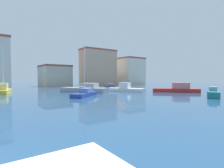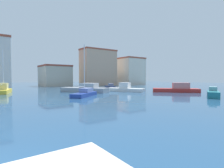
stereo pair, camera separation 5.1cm
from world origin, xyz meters
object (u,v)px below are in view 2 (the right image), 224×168
(motorboat_red_mid_harbor, at_px, (177,89))
(motorboat_grey_outer_mooring, at_px, (86,89))
(motorboat_teal_inner_mooring, at_px, (213,94))
(motorboat_navy_behind_lamppost, at_px, (110,87))
(motorboat_white_distant_east, at_px, (125,89))
(sailboat_blue_far_left, at_px, (85,93))
(sailboat_yellow_far_right, at_px, (3,90))

(motorboat_red_mid_harbor, relative_size, motorboat_grey_outer_mooring, 0.83)
(motorboat_teal_inner_mooring, distance_m, motorboat_navy_behind_lamppost, 22.63)
(motorboat_white_distant_east, height_order, motorboat_red_mid_harbor, motorboat_red_mid_harbor)
(motorboat_white_distant_east, height_order, sailboat_blue_far_left, sailboat_blue_far_left)
(motorboat_navy_behind_lamppost, xyz_separation_m, motorboat_red_mid_harbor, (4.84, -14.74, 0.15))
(motorboat_grey_outer_mooring, bearing_deg, motorboat_navy_behind_lamppost, 28.11)
(motorboat_grey_outer_mooring, distance_m, sailboat_blue_far_left, 7.26)
(motorboat_navy_behind_lamppost, xyz_separation_m, motorboat_grey_outer_mooring, (-8.85, -4.73, 0.13))
(sailboat_yellow_far_right, bearing_deg, sailboat_blue_far_left, -53.00)
(motorboat_teal_inner_mooring, distance_m, motorboat_red_mid_harbor, 8.52)
(sailboat_yellow_far_right, relative_size, sailboat_blue_far_left, 1.01)
(motorboat_navy_behind_lamppost, bearing_deg, motorboat_teal_inner_mooring, -86.17)
(motorboat_navy_behind_lamppost, bearing_deg, motorboat_red_mid_harbor, -71.83)
(sailboat_yellow_far_right, distance_m, motorboat_grey_outer_mooring, 13.95)
(sailboat_yellow_far_right, xyz_separation_m, motorboat_navy_behind_lamppost, (21.50, -1.15, -0.16))
(motorboat_teal_inner_mooring, bearing_deg, motorboat_grey_outer_mooring, 120.15)
(sailboat_blue_far_left, bearing_deg, motorboat_red_mid_harbor, -11.86)
(motorboat_red_mid_harbor, bearing_deg, motorboat_grey_outer_mooring, 143.83)
(motorboat_red_mid_harbor, height_order, sailboat_blue_far_left, sailboat_blue_far_left)
(motorboat_grey_outer_mooring, relative_size, sailboat_blue_far_left, 1.19)
(sailboat_yellow_far_right, height_order, motorboat_navy_behind_lamppost, sailboat_yellow_far_right)
(motorboat_white_distant_east, distance_m, motorboat_grey_outer_mooring, 7.61)
(motorboat_white_distant_east, bearing_deg, motorboat_navy_behind_lamppost, 76.32)
(motorboat_teal_inner_mooring, distance_m, motorboat_grey_outer_mooring, 20.64)
(motorboat_teal_inner_mooring, relative_size, motorboat_white_distant_east, 0.60)
(motorboat_white_distant_east, relative_size, motorboat_red_mid_harbor, 1.03)
(motorboat_navy_behind_lamppost, relative_size, motorboat_white_distant_east, 0.67)
(sailboat_yellow_far_right, relative_size, motorboat_white_distant_east, 0.99)
(sailboat_yellow_far_right, distance_m, sailboat_blue_far_left, 15.41)
(sailboat_yellow_far_right, height_order, motorboat_grey_outer_mooring, sailboat_yellow_far_right)
(motorboat_navy_behind_lamppost, bearing_deg, motorboat_grey_outer_mooring, -151.89)
(motorboat_white_distant_east, relative_size, sailboat_blue_far_left, 1.02)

